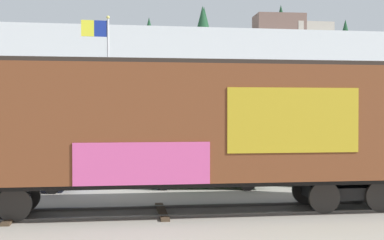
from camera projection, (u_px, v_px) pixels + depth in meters
name	position (u px, v px, depth m)	size (l,w,h in m)	color
ground_plane	(155.00, 213.00, 14.88)	(260.00, 260.00, 0.00)	gray
track	(227.00, 210.00, 15.18)	(60.02, 3.23, 0.08)	#4C4742
freight_car	(173.00, 125.00, 14.92)	(16.56, 3.26, 4.43)	brown
flagpole	(103.00, 70.00, 27.31)	(1.48, 0.18, 7.95)	silver
hillside	(119.00, 88.00, 84.01)	(111.36, 43.01, 18.19)	silver
parked_car_blue	(15.00, 167.00, 19.11)	(4.43, 2.23, 1.78)	navy
parked_car_green	(205.00, 164.00, 20.04)	(4.79, 2.58, 1.78)	#1E5933
parked_car_black	(329.00, 162.00, 20.93)	(4.50, 2.53, 1.67)	black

